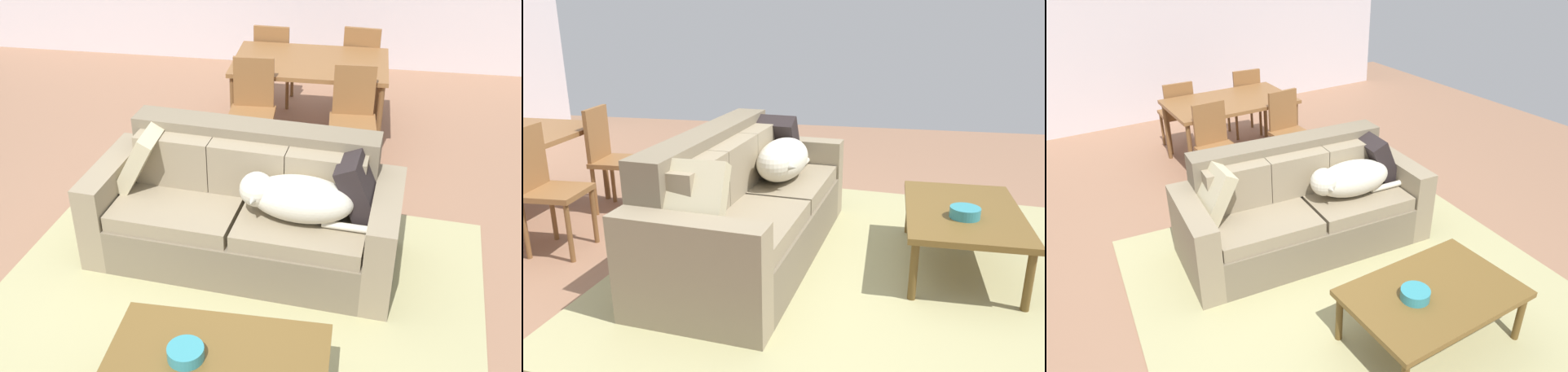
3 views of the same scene
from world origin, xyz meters
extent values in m
plane|color=#936A4F|center=(0.00, 0.00, 0.00)|extent=(10.00, 10.00, 0.00)
cube|color=tan|center=(0.21, -0.70, 0.01)|extent=(3.50, 3.35, 0.01)
cube|color=#726650|center=(0.21, 0.01, 0.18)|extent=(1.83, 1.04, 0.36)
cube|color=gray|center=(-0.23, 0.05, 0.42)|extent=(0.93, 0.92, 0.12)
cube|color=gray|center=(0.65, -0.03, 0.42)|extent=(0.93, 0.92, 0.12)
cube|color=#726650|center=(0.24, 0.33, 0.70)|extent=(1.78, 0.40, 0.44)
cube|color=gray|center=(-0.32, 0.20, 0.66)|extent=(0.55, 0.21, 0.37)
cube|color=gray|center=(0.22, 0.14, 0.66)|extent=(0.55, 0.21, 0.37)
cube|color=gray|center=(0.76, 0.09, 0.66)|extent=(0.55, 0.21, 0.37)
cube|color=gray|center=(-0.76, 0.10, 0.33)|extent=(0.27, 0.90, 0.66)
cube|color=gray|center=(1.18, -0.08, 0.33)|extent=(0.27, 0.90, 0.66)
ellipsoid|color=beige|center=(0.62, -0.12, 0.63)|extent=(0.72, 0.42, 0.30)
sphere|color=beige|center=(0.33, -0.11, 0.67)|extent=(0.23, 0.23, 0.23)
cone|color=#A09B8B|center=(0.32, -0.22, 0.66)|extent=(0.12, 0.14, 0.11)
cylinder|color=beige|center=(0.92, -0.22, 0.51)|extent=(0.31, 0.08, 0.05)
cube|color=#BBB08A|center=(-0.56, 0.20, 0.68)|extent=(0.32, 0.46, 0.46)
cube|color=black|center=(1.00, 0.05, 0.67)|extent=(0.37, 0.46, 0.46)
cube|color=brown|center=(0.32, -1.42, 0.41)|extent=(1.15, 0.75, 0.04)
cylinder|color=brown|center=(-0.20, -1.74, 0.19)|extent=(0.05, 0.05, 0.39)
cylinder|color=brown|center=(0.85, -1.74, 0.19)|extent=(0.05, 0.05, 0.39)
cylinder|color=brown|center=(-0.20, -1.09, 0.19)|extent=(0.05, 0.05, 0.39)
cylinder|color=brown|center=(0.85, -1.09, 0.19)|extent=(0.05, 0.05, 0.39)
cylinder|color=teal|center=(0.17, -1.41, 0.46)|extent=(0.19, 0.19, 0.07)
cylinder|color=brown|center=(1.14, 1.70, 0.35)|extent=(0.05, 0.05, 0.70)
cylinder|color=brown|center=(1.14, 2.50, 0.35)|extent=(0.05, 0.05, 0.70)
cube|color=brown|center=(0.02, 1.42, 0.46)|extent=(0.42, 0.42, 0.04)
cube|color=brown|center=(0.01, 1.60, 0.70)|extent=(0.36, 0.05, 0.45)
cylinder|color=brown|center=(-0.14, 1.25, 0.22)|extent=(0.04, 0.04, 0.44)
cylinder|color=brown|center=(0.20, 1.26, 0.22)|extent=(0.04, 0.04, 0.44)
cylinder|color=brown|center=(-0.16, 1.59, 0.22)|extent=(0.04, 0.04, 0.44)
cylinder|color=brown|center=(0.18, 1.60, 0.22)|extent=(0.04, 0.04, 0.44)
cube|color=brown|center=(0.91, 1.41, 0.45)|extent=(0.42, 0.42, 0.04)
cube|color=brown|center=(0.90, 1.59, 0.69)|extent=(0.36, 0.05, 0.45)
cylinder|color=brown|center=(0.74, 1.24, 0.21)|extent=(0.04, 0.04, 0.43)
cylinder|color=brown|center=(1.08, 1.25, 0.21)|extent=(0.04, 0.04, 0.43)
cylinder|color=brown|center=(0.73, 1.57, 0.21)|extent=(0.04, 0.04, 0.43)
cylinder|color=brown|center=(1.07, 1.59, 0.21)|extent=(0.04, 0.04, 0.43)
camera|label=1|loc=(0.93, -3.70, 2.93)|focal=44.96mm
camera|label=2|loc=(-3.09, -0.89, 1.66)|focal=35.60mm
camera|label=3|loc=(-1.75, -3.16, 2.58)|focal=34.25mm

